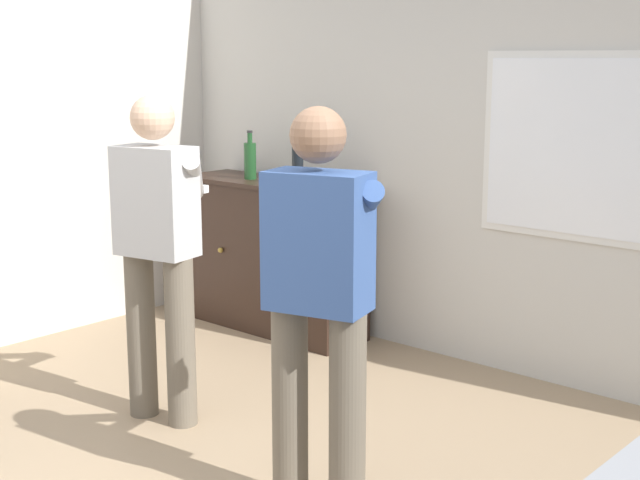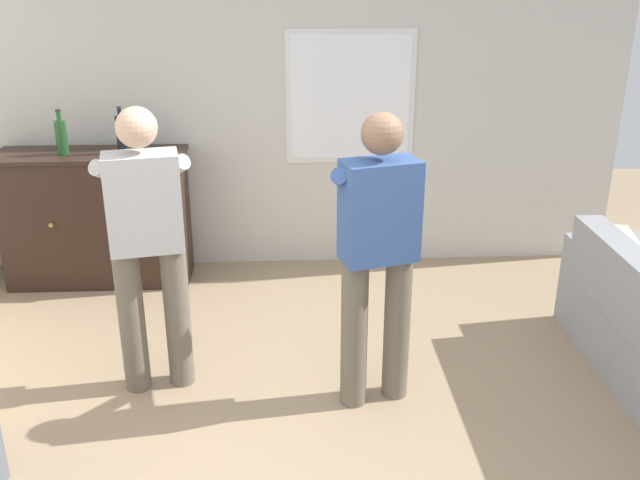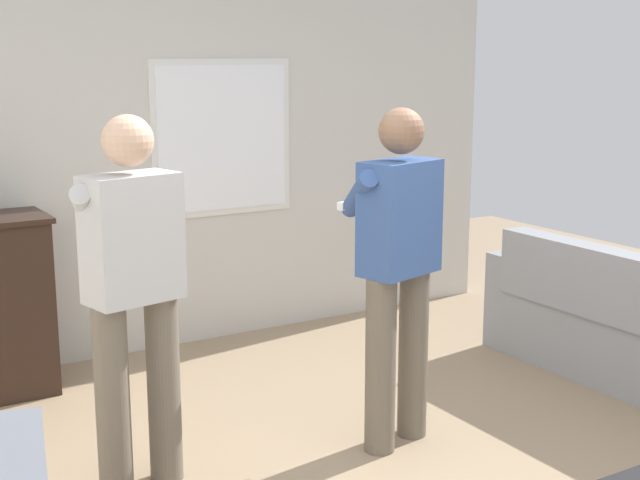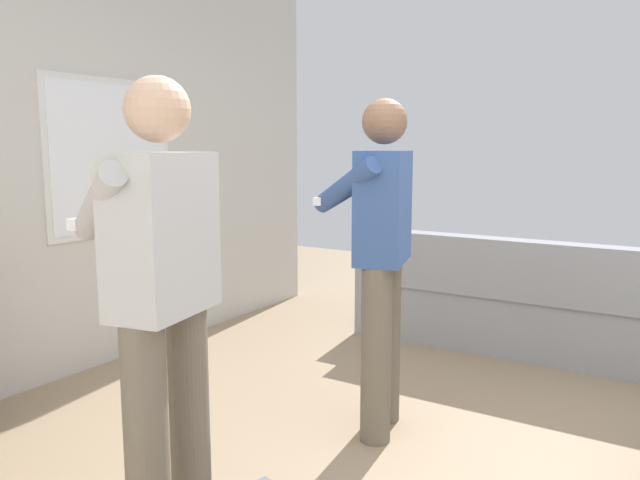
# 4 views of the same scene
# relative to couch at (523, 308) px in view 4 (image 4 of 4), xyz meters

# --- Properties ---
(wall_back_with_window) EXTENTS (5.20, 0.15, 2.80)m
(wall_back_with_window) POSITION_rel_couch_xyz_m (-2.02, 2.38, 1.07)
(wall_back_with_window) COLOR beige
(wall_back_with_window) RESTS_ON ground
(couch) EXTENTS (0.57, 2.47, 0.83)m
(couch) POSITION_rel_couch_xyz_m (0.00, 0.00, 0.00)
(couch) COLOR gray
(couch) RESTS_ON ground
(person_standing_left) EXTENTS (0.55, 0.51, 1.68)m
(person_standing_left) POSITION_rel_couch_xyz_m (-2.91, 0.50, 0.61)
(person_standing_left) COLOR #6B6051
(person_standing_left) RESTS_ON ground
(person_standing_right) EXTENTS (0.54, 0.52, 1.68)m
(person_standing_right) POSITION_rel_couch_xyz_m (-1.65, 0.30, 0.61)
(person_standing_right) COLOR #6B6051
(person_standing_right) RESTS_ON ground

